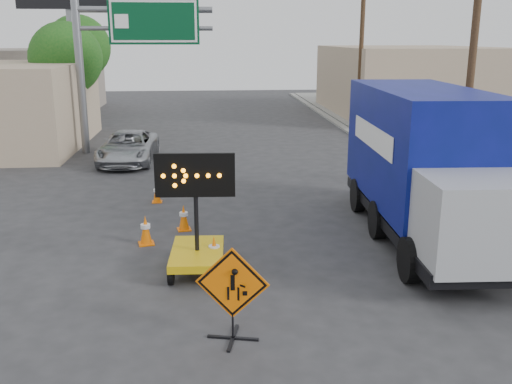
{
  "coord_description": "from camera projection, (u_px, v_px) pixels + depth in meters",
  "views": [
    {
      "loc": [
        -0.88,
        -8.77,
        5.22
      ],
      "look_at": [
        0.23,
        3.9,
        1.76
      ],
      "focal_mm": 40.0,
      "sensor_mm": 36.0,
      "label": 1
    }
  ],
  "objects": [
    {
      "name": "building_right_far",
      "position": [
        408.0,
        81.0,
        39.2
      ],
      "size": [
        10.0,
        14.0,
        4.6
      ],
      "primitive_type": "cube",
      "color": "tan",
      "rests_on": "ground"
    },
    {
      "name": "tree_left_far",
      "position": [
        79.0,
        47.0,
        36.75
      ],
      "size": [
        4.1,
        4.1,
        6.66
      ],
      "color": "#4B3120",
      "rests_on": "ground"
    },
    {
      "name": "utility_pole_far",
      "position": [
        361.0,
        47.0,
        32.38
      ],
      "size": [
        1.8,
        0.26,
        9.0
      ],
      "color": "#4B3120",
      "rests_on": "ground"
    },
    {
      "name": "cone_a",
      "position": [
        214.0,
        252.0,
        13.21
      ],
      "size": [
        0.52,
        0.52,
        0.8
      ],
      "rotation": [
        0.0,
        0.0,
        -0.34
      ],
      "color": "#FF6D05",
      "rests_on": "ground"
    },
    {
      "name": "tree_left_near",
      "position": [
        66.0,
        59.0,
        29.25
      ],
      "size": [
        3.71,
        3.71,
        6.03
      ],
      "color": "#4B3120",
      "rests_on": "ground"
    },
    {
      "name": "cone_b",
      "position": [
        146.0,
        230.0,
        14.78
      ],
      "size": [
        0.47,
        0.47,
        0.77
      ],
      "rotation": [
        0.0,
        0.0,
        0.21
      ],
      "color": "#FF6D05",
      "rests_on": "ground"
    },
    {
      "name": "highway_gantry",
      "position": [
        125.0,
        41.0,
        25.43
      ],
      "size": [
        6.18,
        0.38,
        6.9
      ],
      "color": "slate",
      "rests_on": "ground"
    },
    {
      "name": "curb_right",
      "position": [
        393.0,
        159.0,
        24.88
      ],
      "size": [
        0.4,
        60.0,
        0.12
      ],
      "primitive_type": "cube",
      "color": "gray",
      "rests_on": "ground"
    },
    {
      "name": "ground",
      "position": [
        262.0,
        349.0,
        9.87
      ],
      "size": [
        100.0,
        100.0,
        0.0
      ],
      "primitive_type": "plane",
      "color": "#2D2D30",
      "rests_on": "ground"
    },
    {
      "name": "utility_pole_near",
      "position": [
        473.0,
        54.0,
        18.92
      ],
      "size": [
        1.8,
        0.26,
        9.0
      ],
      "color": "#4B3120",
      "rests_on": "ground"
    },
    {
      "name": "construction_sign",
      "position": [
        232.0,
        292.0,
        9.95
      ],
      "size": [
        1.29,
        0.92,
        1.74
      ],
      "rotation": [
        0.0,
        0.0,
        -0.22
      ],
      "color": "black",
      "rests_on": "ground"
    },
    {
      "name": "box_truck",
      "position": [
        425.0,
        173.0,
        14.9
      ],
      "size": [
        2.94,
        8.38,
        3.93
      ],
      "rotation": [
        0.0,
        0.0,
        -0.05
      ],
      "color": "black",
      "rests_on": "ground"
    },
    {
      "name": "sidewalk_right",
      "position": [
        444.0,
        158.0,
        25.07
      ],
      "size": [
        4.0,
        60.0,
        0.15
      ],
      "primitive_type": "cube",
      "color": "gray",
      "rests_on": "ground"
    },
    {
      "name": "cone_d",
      "position": [
        157.0,
        193.0,
        18.57
      ],
      "size": [
        0.33,
        0.33,
        0.64
      ],
      "rotation": [
        0.0,
        0.0,
        0.03
      ],
      "color": "#FF6D05",
      "rests_on": "ground"
    },
    {
      "name": "arrow_board",
      "position": [
        197.0,
        246.0,
        12.97
      ],
      "size": [
        1.76,
        2.01,
        2.79
      ],
      "rotation": [
        0.0,
        0.0,
        -0.05
      ],
      "color": "gold",
      "rests_on": "ground"
    },
    {
      "name": "cone_c",
      "position": [
        184.0,
        217.0,
        15.88
      ],
      "size": [
        0.43,
        0.43,
        0.73
      ],
      "rotation": [
        0.0,
        0.0,
        0.18
      ],
      "color": "#FF6D05",
      "rests_on": "ground"
    },
    {
      "name": "pickup_truck",
      "position": [
        128.0,
        147.0,
        24.43
      ],
      "size": [
        2.36,
        4.84,
        1.32
      ],
      "primitive_type": "imported",
      "rotation": [
        0.0,
        0.0,
        -0.03
      ],
      "color": "#A7AAAE",
      "rests_on": "ground"
    },
    {
      "name": "storefront_left_far",
      "position": [
        7.0,
        81.0,
        40.72
      ],
      "size": [
        12.0,
        10.0,
        4.4
      ],
      "primitive_type": "cube",
      "color": "gray",
      "rests_on": "ground"
    }
  ]
}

